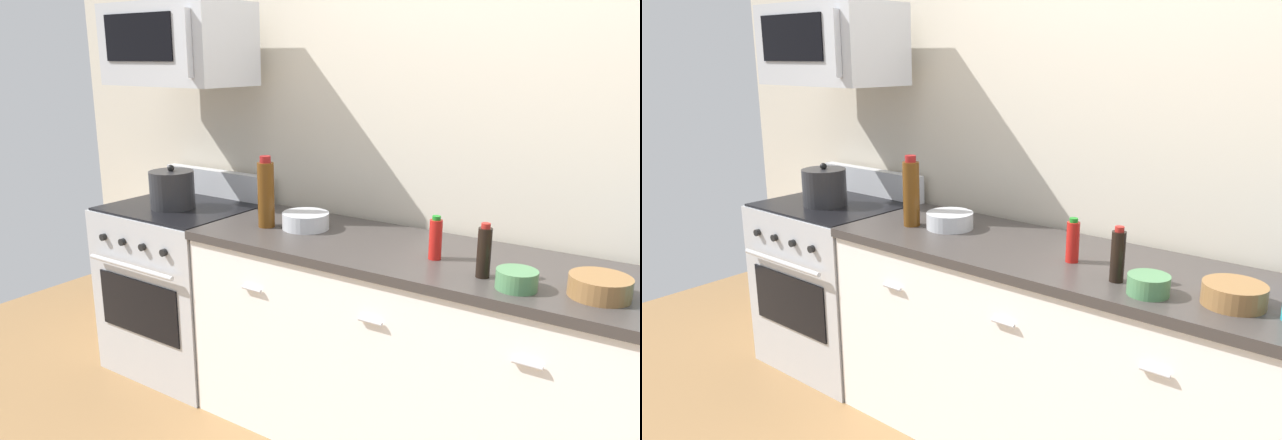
% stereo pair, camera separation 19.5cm
% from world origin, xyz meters
% --- Properties ---
extents(back_wall, '(5.64, 0.10, 2.70)m').
position_xyz_m(back_wall, '(0.00, 0.41, 1.35)').
color(back_wall, beige).
rests_on(back_wall, ground_plane).
extents(counter_unit, '(2.55, 0.66, 0.92)m').
position_xyz_m(counter_unit, '(0.00, -0.00, 0.46)').
color(counter_unit, white).
rests_on(counter_unit, ground_plane).
extents(range_oven, '(0.76, 0.69, 1.07)m').
position_xyz_m(range_oven, '(-1.65, 0.00, 0.47)').
color(range_oven, '#B7BABF').
rests_on(range_oven, ground_plane).
extents(microwave, '(0.74, 0.44, 0.40)m').
position_xyz_m(microwave, '(-1.65, 0.05, 1.75)').
color(microwave, '#B7BABF').
extents(bottle_hot_sauce_red, '(0.05, 0.05, 0.18)m').
position_xyz_m(bottle_hot_sauce_red, '(-0.17, -0.05, 1.00)').
color(bottle_hot_sauce_red, '#B21914').
rests_on(bottle_hot_sauce_red, countertop_slab).
extents(bottle_soy_sauce_dark, '(0.05, 0.05, 0.20)m').
position_xyz_m(bottle_soy_sauce_dark, '(0.06, -0.14, 1.02)').
color(bottle_soy_sauce_dark, black).
rests_on(bottle_soy_sauce_dark, countertop_slab).
extents(bottle_wine_amber, '(0.08, 0.08, 0.33)m').
position_xyz_m(bottle_wine_amber, '(-1.01, -0.05, 1.08)').
color(bottle_wine_amber, '#59330F').
rests_on(bottle_wine_amber, countertop_slab).
extents(bowl_steel_prep, '(0.22, 0.22, 0.08)m').
position_xyz_m(bowl_steel_prep, '(-0.84, 0.02, 0.96)').
color(bowl_steel_prep, '#B2B5BA').
rests_on(bowl_steel_prep, countertop_slab).
extents(bowl_green_glaze, '(0.14, 0.14, 0.07)m').
position_xyz_m(bowl_green_glaze, '(0.20, -0.19, 0.96)').
color(bowl_green_glaze, '#477A4C').
rests_on(bowl_green_glaze, countertop_slab).
extents(bowl_wooden_salad, '(0.20, 0.20, 0.07)m').
position_xyz_m(bowl_wooden_salad, '(0.45, -0.10, 0.96)').
color(bowl_wooden_salad, brown).
rests_on(bowl_wooden_salad, countertop_slab).
extents(stockpot, '(0.23, 0.23, 0.23)m').
position_xyz_m(stockpot, '(-1.65, -0.05, 1.02)').
color(stockpot, '#262628').
rests_on(stockpot, range_oven).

